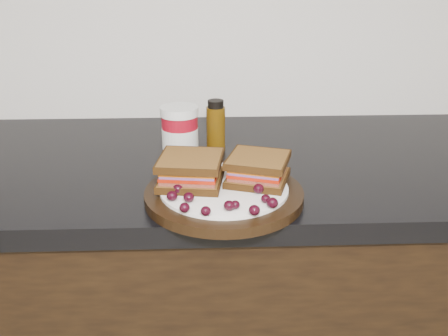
# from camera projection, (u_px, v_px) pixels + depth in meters

# --- Properties ---
(base_cabinets) EXTENTS (3.96, 0.58, 0.86)m
(base_cabinets) POSITION_uv_depth(u_px,v_px,m) (120.00, 334.00, 1.24)
(base_cabinets) COLOR black
(base_cabinets) RESTS_ON ground_plane
(countertop) EXTENTS (3.98, 0.60, 0.04)m
(countertop) POSITION_uv_depth(u_px,v_px,m) (103.00, 168.00, 1.07)
(countertop) COLOR black
(countertop) RESTS_ON base_cabinets
(plate) EXTENTS (0.28, 0.28, 0.02)m
(plate) POSITION_uv_depth(u_px,v_px,m) (224.00, 195.00, 0.88)
(plate) COLOR black
(plate) RESTS_ON countertop
(sandwich_left) EXTENTS (0.12, 0.12, 0.05)m
(sandwich_left) POSITION_uv_depth(u_px,v_px,m) (191.00, 170.00, 0.88)
(sandwich_left) COLOR brown
(sandwich_left) RESTS_ON plate
(sandwich_right) EXTENTS (0.13, 0.13, 0.05)m
(sandwich_right) POSITION_uv_depth(u_px,v_px,m) (258.00, 169.00, 0.89)
(sandwich_right) COLOR brown
(sandwich_right) RESTS_ON plate
(grape_0) EXTENTS (0.02, 0.02, 0.02)m
(grape_0) POSITION_uv_depth(u_px,v_px,m) (172.00, 196.00, 0.82)
(grape_0) COLOR black
(grape_0) RESTS_ON plate
(grape_1) EXTENTS (0.02, 0.02, 0.02)m
(grape_1) POSITION_uv_depth(u_px,v_px,m) (189.00, 197.00, 0.82)
(grape_1) COLOR black
(grape_1) RESTS_ON plate
(grape_2) EXTENTS (0.02, 0.02, 0.02)m
(grape_2) POSITION_uv_depth(u_px,v_px,m) (185.00, 208.00, 0.78)
(grape_2) COLOR black
(grape_2) RESTS_ON plate
(grape_3) EXTENTS (0.02, 0.02, 0.02)m
(grape_3) POSITION_uv_depth(u_px,v_px,m) (206.00, 211.00, 0.77)
(grape_3) COLOR black
(grape_3) RESTS_ON plate
(grape_4) EXTENTS (0.02, 0.02, 0.02)m
(grape_4) POSITION_uv_depth(u_px,v_px,m) (229.00, 206.00, 0.79)
(grape_4) COLOR black
(grape_4) RESTS_ON plate
(grape_5) EXTENTS (0.02, 0.02, 0.01)m
(grape_5) POSITION_uv_depth(u_px,v_px,m) (235.00, 205.00, 0.80)
(grape_5) COLOR black
(grape_5) RESTS_ON plate
(grape_6) EXTENTS (0.02, 0.02, 0.02)m
(grape_6) POSITION_uv_depth(u_px,v_px,m) (254.00, 210.00, 0.78)
(grape_6) COLOR black
(grape_6) RESTS_ON plate
(grape_7) EXTENTS (0.02, 0.02, 0.02)m
(grape_7) POSITION_uv_depth(u_px,v_px,m) (272.00, 203.00, 0.80)
(grape_7) COLOR black
(grape_7) RESTS_ON plate
(grape_8) EXTENTS (0.02, 0.02, 0.01)m
(grape_8) POSITION_uv_depth(u_px,v_px,m) (266.00, 199.00, 0.82)
(grape_8) COLOR black
(grape_8) RESTS_ON plate
(grape_9) EXTENTS (0.02, 0.02, 0.02)m
(grape_9) POSITION_uv_depth(u_px,v_px,m) (259.00, 189.00, 0.85)
(grape_9) COLOR black
(grape_9) RESTS_ON plate
(grape_10) EXTENTS (0.02, 0.02, 0.02)m
(grape_10) POSITION_uv_depth(u_px,v_px,m) (272.00, 179.00, 0.89)
(grape_10) COLOR black
(grape_10) RESTS_ON plate
(grape_11) EXTENTS (0.02, 0.02, 0.02)m
(grape_11) POSITION_uv_depth(u_px,v_px,m) (262.00, 176.00, 0.89)
(grape_11) COLOR black
(grape_11) RESTS_ON plate
(grape_12) EXTENTS (0.02, 0.02, 0.01)m
(grape_12) POSITION_uv_depth(u_px,v_px,m) (260.00, 175.00, 0.90)
(grape_12) COLOR black
(grape_12) RESTS_ON plate
(grape_13) EXTENTS (0.02, 0.02, 0.02)m
(grape_13) POSITION_uv_depth(u_px,v_px,m) (196.00, 168.00, 0.93)
(grape_13) COLOR black
(grape_13) RESTS_ON plate
(grape_14) EXTENTS (0.01, 0.01, 0.01)m
(grape_14) POSITION_uv_depth(u_px,v_px,m) (179.00, 177.00, 0.90)
(grape_14) COLOR black
(grape_14) RESTS_ON plate
(grape_15) EXTENTS (0.02, 0.02, 0.02)m
(grape_15) POSITION_uv_depth(u_px,v_px,m) (189.00, 179.00, 0.88)
(grape_15) COLOR black
(grape_15) RESTS_ON plate
(grape_16) EXTENTS (0.02, 0.02, 0.02)m
(grape_16) POSITION_uv_depth(u_px,v_px,m) (178.00, 189.00, 0.85)
(grape_16) COLOR black
(grape_16) RESTS_ON plate
(grape_17) EXTENTS (0.02, 0.02, 0.02)m
(grape_17) POSITION_uv_depth(u_px,v_px,m) (191.00, 173.00, 0.91)
(grape_17) COLOR black
(grape_17) RESTS_ON plate
(grape_18) EXTENTS (0.02, 0.02, 0.02)m
(grape_18) POSITION_uv_depth(u_px,v_px,m) (183.00, 179.00, 0.89)
(grape_18) COLOR black
(grape_18) RESTS_ON plate
(grape_19) EXTENTS (0.02, 0.02, 0.02)m
(grape_19) POSITION_uv_depth(u_px,v_px,m) (172.00, 182.00, 0.87)
(grape_19) COLOR black
(grape_19) RESTS_ON plate
(condiment_jar) EXTENTS (0.09, 0.09, 0.12)m
(condiment_jar) POSITION_uv_depth(u_px,v_px,m) (180.00, 134.00, 1.04)
(condiment_jar) COLOR maroon
(condiment_jar) RESTS_ON countertop
(oil_bottle) EXTENTS (0.04, 0.04, 0.11)m
(oil_bottle) POSITION_uv_depth(u_px,v_px,m) (216.00, 126.00, 1.09)
(oil_bottle) COLOR #4E3207
(oil_bottle) RESTS_ON countertop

